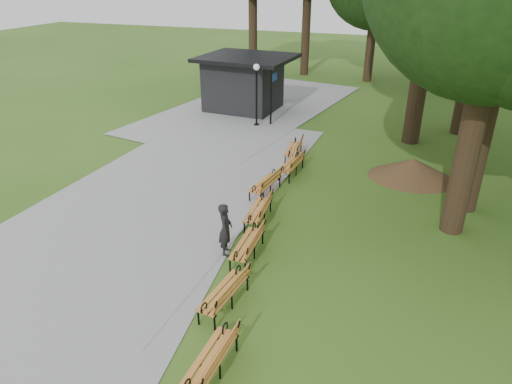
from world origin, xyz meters
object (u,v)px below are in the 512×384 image
(kiosk, at_px, (243,83))
(bench_0, at_px, (210,359))
(person, at_px, (225,229))
(bench_1, at_px, (224,292))
(lamp_post, at_px, (256,82))
(bench_3, at_px, (258,210))
(bench_2, at_px, (247,244))
(dirt_mound, at_px, (413,169))
(bench_4, at_px, (265,183))
(bench_6, at_px, (293,149))
(bench_5, at_px, (291,165))

(kiosk, bearing_deg, bench_0, -66.87)
(person, distance_m, bench_1, 2.39)
(lamp_post, xyz_separation_m, bench_3, (3.52, -9.69, -1.88))
(kiosk, relative_size, bench_2, 2.64)
(bench_0, distance_m, bench_3, 6.42)
(dirt_mound, relative_size, bench_4, 1.50)
(person, distance_m, bench_3, 2.09)
(bench_3, bearing_deg, bench_1, 4.04)
(bench_6, bearing_deg, bench_4, -6.76)
(dirt_mound, bearing_deg, bench_2, -119.43)
(bench_4, bearing_deg, dirt_mound, 131.00)
(dirt_mound, bearing_deg, bench_4, -146.34)
(bench_2, distance_m, bench_4, 4.17)
(bench_2, xyz_separation_m, bench_6, (-0.82, 7.88, 0.00))
(bench_3, height_order, bench_4, same)
(bench_6, bearing_deg, bench_3, -2.27)
(person, relative_size, bench_6, 0.85)
(lamp_post, height_order, bench_4, lamp_post)
(lamp_post, distance_m, bench_2, 12.49)
(dirt_mound, bearing_deg, kiosk, 144.74)
(bench_1, distance_m, bench_6, 10.16)
(bench_0, xyz_separation_m, bench_4, (-1.66, 8.37, 0.00))
(bench_0, height_order, bench_3, same)
(dirt_mound, xyz_separation_m, bench_3, (-4.58, -5.41, 0.03))
(bench_1, bearing_deg, bench_2, -167.19)
(bench_0, distance_m, bench_4, 8.54)
(lamp_post, relative_size, bench_3, 1.70)
(kiosk, height_order, dirt_mound, kiosk)
(bench_0, relative_size, bench_6, 1.00)
(dirt_mound, relative_size, bench_6, 1.50)
(dirt_mound, distance_m, bench_5, 4.80)
(kiosk, distance_m, lamp_post, 3.34)
(person, distance_m, bench_6, 7.92)
(bench_5, bearing_deg, bench_6, -163.43)
(dirt_mound, xyz_separation_m, bench_2, (-4.19, -7.43, 0.03))
(person, height_order, lamp_post, lamp_post)
(bench_3, distance_m, bench_6, 5.88)
(bench_0, bearing_deg, bench_3, -166.86)
(bench_2, distance_m, bench_6, 7.93)
(bench_5, height_order, bench_6, same)
(dirt_mound, bearing_deg, bench_3, -130.21)
(lamp_post, distance_m, bench_6, 5.26)
(bench_2, relative_size, bench_3, 1.00)
(bench_2, bearing_deg, bench_3, -171.27)
(bench_3, xyz_separation_m, bench_6, (-0.43, 5.87, 0.00))
(bench_2, height_order, bench_5, same)
(bench_4, bearing_deg, bench_2, 18.92)
(bench_6, bearing_deg, dirt_mound, 78.35)
(lamp_post, bearing_deg, bench_0, -73.53)
(lamp_post, distance_m, bench_4, 8.43)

